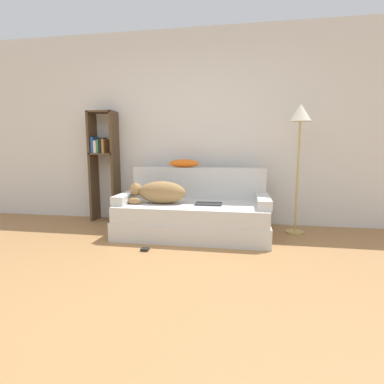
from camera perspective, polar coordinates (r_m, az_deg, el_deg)
name	(u,v)px	position (r m, az deg, el deg)	size (l,w,h in m)	color
ground_plane	(130,301)	(2.28, -11.66, -19.74)	(20.00, 20.00, 0.00)	#9E7042
wall_back	(191,129)	(4.38, -0.27, 12.00)	(6.89, 0.06, 2.70)	silver
couch	(193,219)	(3.72, 0.25, -5.20)	(1.82, 0.94, 0.40)	silver
couch_backrest	(198,183)	(4.04, 1.20, 1.78)	(1.78, 0.15, 0.41)	silver
couch_arm_left	(128,197)	(3.89, -12.01, -0.91)	(0.15, 0.75, 0.11)	silver
couch_arm_right	(263,201)	(3.63, 13.41, -1.63)	(0.15, 0.75, 0.11)	silver
dog	(159,192)	(3.66, -6.29, -0.04)	(0.70, 0.28, 0.27)	olive
laptop	(209,204)	(3.58, 3.16, -2.26)	(0.32, 0.20, 0.02)	#2D2D30
throw_pillow	(184,163)	(4.06, -1.53, 5.48)	(0.41, 0.17, 0.11)	orange
bookshelf	(103,160)	(4.60, -16.51, 5.92)	(0.38, 0.26, 1.60)	#4C3823
floor_lamp	(300,125)	(3.94, 19.88, 11.91)	(0.26, 0.26, 1.60)	tan
power_adapter	(145,249)	(3.24, -8.95, -10.74)	(0.08, 0.08, 0.03)	black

